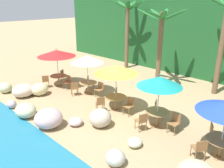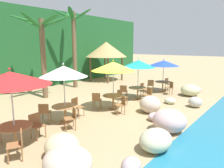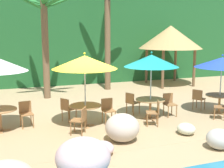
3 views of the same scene
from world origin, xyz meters
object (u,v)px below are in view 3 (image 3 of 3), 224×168
chair_white_seaward (26,112)px  chair_teal_seaward (169,103)px  chair_yellow_seaward (108,109)px  dining_table_white (0,113)px  chair_yellow_inland (67,108)px  chair_teal_inland (132,102)px  palapa_hut (171,37)px  chair_teal_left (155,111)px  dining_table_blue (220,98)px  palm_tree_second (44,24)px  umbrella_yellow (85,62)px  dining_table_teal (150,102)px  umbrella_teal (151,61)px  dining_table_yellow (85,109)px  chair_blue_left (223,106)px  chair_yellow_left (81,119)px  chair_blue_inland (198,98)px  umbrella_blue (222,62)px  palm_tree_third (108,20)px

chair_white_seaward → chair_teal_seaward: size_ratio=1.00×
chair_yellow_seaward → dining_table_white: bearing=174.7°
chair_yellow_inland → chair_teal_inland: (2.57, 0.10, 0.00)m
chair_yellow_seaward → palapa_hut: (6.02, 6.01, 2.35)m
dining_table_white → chair_white_seaward: bearing=13.3°
dining_table_white → chair_teal_seaward: (6.13, -0.28, -0.10)m
chair_teal_left → dining_table_white: bearing=166.7°
dining_table_blue → palm_tree_second: (-6.10, 5.09, 2.95)m
dining_table_white → umbrella_yellow: 3.22m
chair_white_seaward → chair_teal_left: 4.43m
umbrella_yellow → chair_teal_left: 2.94m
chair_teal_seaward → chair_yellow_inland: bearing=172.0°
chair_teal_seaward → palm_tree_second: (-4.02, 4.73, 3.05)m
dining_table_white → dining_table_teal: (5.28, -0.37, 0.00)m
umbrella_teal → dining_table_blue: umbrella_teal is taller
chair_yellow_inland → chair_teal_left: same height
dining_table_yellow → chair_blue_left: bearing=-10.6°
dining_table_white → chair_teal_seaward: 6.14m
chair_yellow_left → dining_table_teal: bearing=16.3°
palapa_hut → chair_blue_left: bearing=-105.0°
chair_blue_inland → chair_teal_left: bearing=-155.1°
dining_table_yellow → chair_teal_left: size_ratio=1.26×
dining_table_yellow → chair_blue_left: chair_blue_left is taller
umbrella_blue → palapa_hut: palapa_hut is taller
dining_table_yellow → chair_teal_seaward: size_ratio=1.26×
chair_teal_seaward → chair_blue_inland: same height
palm_tree_second → chair_white_seaward: bearing=-106.7°
chair_yellow_seaward → umbrella_blue: 4.85m
umbrella_yellow → dining_table_yellow: (0.00, -0.00, -1.60)m
dining_table_teal → chair_blue_inland: (2.41, 0.41, -0.10)m
chair_teal_seaward → palm_tree_second: 6.92m
chair_white_seaward → umbrella_teal: bearing=-7.2°
umbrella_yellow → chair_blue_inland: umbrella_yellow is taller
dining_table_teal → palm_tree_third: bearing=86.8°
chair_yellow_inland → palm_tree_second: bearing=92.2°
chair_yellow_inland → umbrella_blue: bearing=-8.6°
chair_teal_inland → chair_white_seaward: bearing=-177.6°
chair_yellow_seaward → dining_table_blue: chair_yellow_seaward is taller
chair_white_seaward → chair_yellow_inland: size_ratio=1.00×
chair_yellow_seaward → chair_blue_inland: 4.09m
chair_yellow_left → palm_tree_second: bearing=93.0°
palm_tree_third → chair_yellow_seaward: bearing=-108.8°
chair_yellow_inland → dining_table_teal: chair_yellow_inland is taller
dining_table_yellow → chair_yellow_seaward: bearing=6.8°
chair_teal_seaward → umbrella_teal: bearing=-174.4°
palm_tree_third → umbrella_yellow: bearing=-115.5°
palm_tree_second → chair_teal_seaward: bearing=-49.6°
dining_table_yellow → chair_teal_inland: (2.07, 0.80, -0.10)m
dining_table_yellow → umbrella_blue: (5.44, -0.21, 1.42)m
chair_yellow_inland → umbrella_teal: umbrella_teal is taller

